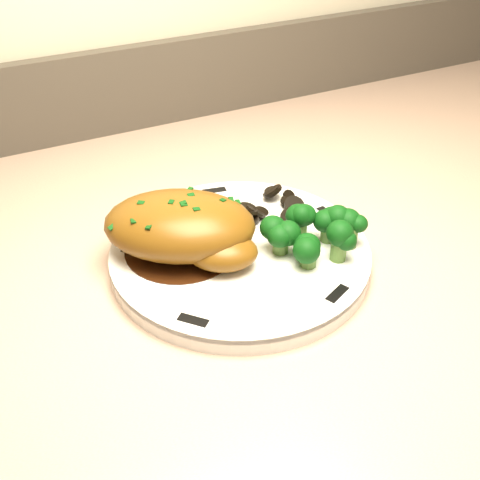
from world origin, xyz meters
name	(u,v)px	position (x,y,z in m)	size (l,w,h in m)	color
counter	(434,384)	(0.09, 1.67, 0.45)	(2.09, 0.69, 1.02)	brown
plate	(240,255)	(-0.31, 1.63, 0.91)	(0.27, 0.27, 0.02)	white
rim_accent_0	(327,213)	(-0.20, 1.64, 0.92)	(0.03, 0.01, 0.00)	black
rim_accent_1	(214,191)	(-0.29, 1.74, 0.92)	(0.03, 0.01, 0.00)	black
rim_accent_2	(128,244)	(-0.42, 1.68, 0.92)	(0.03, 0.01, 0.00)	black
rim_accent_3	(193,321)	(-0.40, 1.55, 0.92)	(0.03, 0.01, 0.00)	black
rim_accent_4	(337,294)	(-0.27, 1.52, 0.92)	(0.03, 0.01, 0.00)	black
gravy_pool	(181,249)	(-0.37, 1.65, 0.92)	(0.12, 0.12, 0.00)	#321609
chicken_breast	(184,228)	(-0.37, 1.65, 0.95)	(0.18, 0.17, 0.06)	brown
mushroom_pile	(267,212)	(-0.26, 1.67, 0.92)	(0.09, 0.07, 0.02)	black
broccoli_florets	(318,234)	(-0.25, 1.59, 0.94)	(0.09, 0.07, 0.04)	#588237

